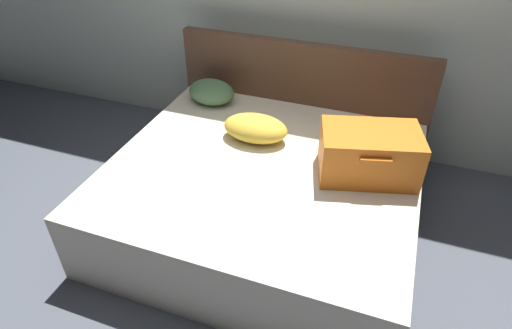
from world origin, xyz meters
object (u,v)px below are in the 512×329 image
at_px(hard_case_large, 369,153).
at_px(bed, 263,196).
at_px(pillow_center_head, 255,128).
at_px(pillow_near_headboard, 211,92).

bearing_deg(hard_case_large, bed, 177.47).
relative_size(bed, hard_case_large, 2.94).
xyz_separation_m(hard_case_large, pillow_center_head, (-0.79, 0.14, -0.07)).
height_order(pillow_near_headboard, pillow_center_head, pillow_near_headboard).
relative_size(pillow_near_headboard, pillow_center_head, 0.83).
relative_size(hard_case_large, pillow_near_headboard, 1.76).
xyz_separation_m(bed, hard_case_large, (0.63, 0.14, 0.41)).
bearing_deg(hard_case_large, pillow_center_head, 154.53).
bearing_deg(bed, hard_case_large, 12.65).
xyz_separation_m(bed, pillow_near_headboard, (-0.67, 0.67, 0.35)).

